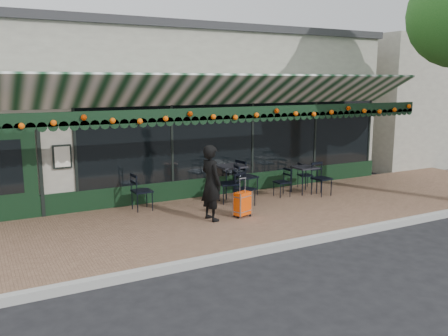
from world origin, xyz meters
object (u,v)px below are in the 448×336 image
chair_b_right (247,177)px  chair_b_front (245,190)px  woman (211,183)px  chair_a_left (282,182)px  chair_a_right (305,175)px  cafe_table_b (231,169)px  cafe_table_a (304,169)px  chair_solo (142,191)px  suitcase (242,204)px  chair_b_left (229,184)px  chair_a_front (322,179)px

chair_b_right → chair_b_front: 1.17m
woman → chair_a_left: 2.90m
chair_a_right → woman: bearing=125.5°
chair_b_right → cafe_table_b: bearing=74.9°
cafe_table_a → chair_solo: size_ratio=0.81×
woman → suitcase: size_ratio=1.88×
cafe_table_a → chair_b_left: 2.36m
chair_a_front → chair_b_left: (-2.59, 0.50, 0.03)m
woman → chair_b_front: (1.28, 0.67, -0.43)m
woman → cafe_table_a: woman is taller
cafe_table_b → chair_a_left: size_ratio=1.11×
chair_a_right → chair_b_front: size_ratio=0.91×
cafe_table_b → chair_a_left: bearing=-28.0°
suitcase → chair_a_left: (1.92, 1.18, 0.08)m
chair_a_left → chair_a_right: size_ratio=1.02×
woman → chair_a_front: woman is taller
cafe_table_a → chair_b_front: (-2.16, -0.45, -0.24)m
cafe_table_a → chair_b_left: chair_b_left is taller
chair_a_front → chair_b_front: 2.40m
cafe_table_a → chair_a_left: size_ratio=0.96×
woman → suitcase: (0.74, -0.11, -0.54)m
chair_b_right → chair_a_right: bearing=-100.1°
chair_b_front → chair_b_left: bearing=88.9°
suitcase → cafe_table_a: suitcase is taller
suitcase → chair_b_right: 2.12m
cafe_table_a → chair_solo: chair_solo is taller
cafe_table_b → chair_b_left: size_ratio=0.88×
woman → chair_a_left: bearing=-75.1°
cafe_table_a → chair_a_left: chair_a_left is taller
cafe_table_b → chair_a_left: cafe_table_b is taller
chair_b_left → chair_a_left: bearing=98.2°
chair_b_front → woman: bearing=-174.1°
chair_b_front → chair_solo: 2.51m
woman → chair_solo: bearing=28.6°
suitcase → chair_a_right: (3.08, 1.68, 0.08)m
woman → cafe_table_a: (3.43, 1.12, -0.19)m
cafe_table_b → chair_a_front: chair_a_front is taller
cafe_table_a → cafe_table_b: bearing=163.5°
cafe_table_b → chair_b_front: bearing=-98.8°
chair_a_left → chair_a_front: 1.10m
suitcase → chair_b_front: bearing=36.0°
chair_a_front → woman: bearing=-176.5°
cafe_table_a → chair_b_front: size_ratio=0.88×
chair_a_front → chair_b_right: chair_b_right is taller
woman → chair_b_right: bearing=-56.2°
cafe_table_a → chair_solo: 4.54m
chair_a_right → chair_b_left: bearing=111.4°
chair_a_left → suitcase: bearing=-58.3°
cafe_table_a → chair_b_front: bearing=-168.2°
chair_a_front → chair_b_right: size_ratio=0.91×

